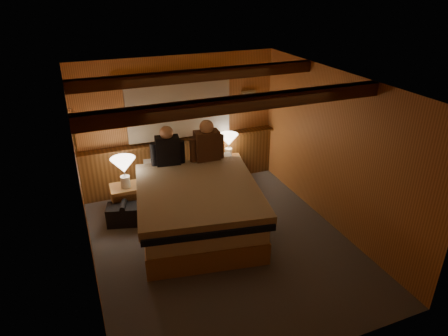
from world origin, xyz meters
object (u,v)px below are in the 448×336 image
nightstand_left (126,200)px  person_left (167,149)px  lamp_left (124,167)px  person_right (207,144)px  duffel_bag (124,214)px  lamp_right (229,141)px  bed (197,206)px  nightstand_right (228,171)px

nightstand_left → person_left: bearing=0.8°
lamp_left → person_right: bearing=-2.2°
person_right → duffel_bag: 1.75m
lamp_right → person_right: size_ratio=0.63×
bed → duffel_bag: (-1.04, 0.56, -0.24)m
nightstand_left → person_right: bearing=-1.7°
bed → person_right: person_right is taller
nightstand_left → nightstand_right: 2.00m
nightstand_right → duffel_bag: size_ratio=0.94×
duffel_bag → bed: bearing=-13.0°
nightstand_left → duffel_bag: bearing=-102.4°
bed → person_right: 1.13m
bed → nightstand_right: (1.01, 1.20, -0.14)m
person_left → person_right: bearing=1.8°
bed → lamp_right: 1.68m
nightstand_left → bed: bearing=-40.7°
person_left → duffel_bag: person_left is taller
lamp_right → bed: bearing=-129.6°
person_right → duffel_bag: person_right is taller
nightstand_right → lamp_left: (-1.94, -0.35, 0.59)m
nightstand_left → person_right: size_ratio=0.67×
nightstand_left → duffel_bag: 0.33m
nightstand_right → lamp_right: lamp_right is taller
nightstand_left → nightstand_right: nightstand_right is taller
bed → nightstand_left: (-0.96, 0.88, -0.16)m
lamp_right → person_right: bearing=-141.9°
lamp_left → lamp_right: 2.01m
bed → nightstand_left: bearing=147.6°
nightstand_left → duffel_bag: (-0.08, -0.31, -0.08)m
nightstand_left → lamp_right: 2.12m
person_left → nightstand_right: bearing=23.4°
lamp_right → nightstand_right: bearing=-115.2°
person_left → person_right: person_right is taller
person_right → duffel_bag: size_ratio=1.22×
nightstand_right → lamp_right: 0.59m
nightstand_left → lamp_right: size_ratio=1.08×
duffel_bag → lamp_right: bearing=33.8°
nightstand_left → nightstand_right: bearing=11.0°
bed → nightstand_right: size_ratio=4.53×
person_right → duffel_bag: (-1.49, -0.23, -0.89)m
lamp_left → person_right: size_ratio=0.70×
duffel_bag → person_left: bearing=35.4°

